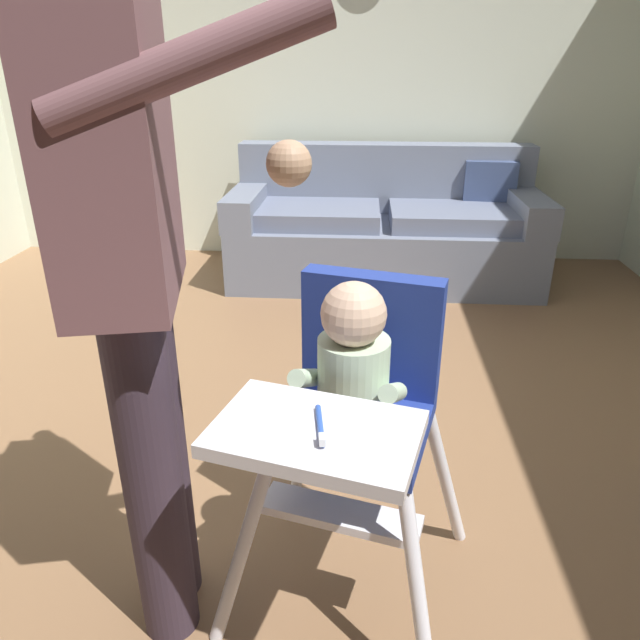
% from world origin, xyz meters
% --- Properties ---
extents(ground, '(6.22, 6.58, 0.10)m').
position_xyz_m(ground, '(0.00, 0.00, -0.05)').
color(ground, brown).
extents(wall_far, '(5.42, 0.06, 2.72)m').
position_xyz_m(wall_far, '(0.00, 2.52, 1.36)').
color(wall_far, silver).
rests_on(wall_far, ground).
extents(couch, '(2.03, 0.86, 0.86)m').
position_xyz_m(couch, '(0.52, 2.00, 0.33)').
color(couch, slate).
rests_on(couch, ground).
extents(high_chair, '(0.73, 0.82, 0.93)m').
position_xyz_m(high_chair, '(0.36, -0.65, 0.63)').
color(high_chair, white).
rests_on(high_chair, ground).
extents(adult_standing, '(0.58, 0.50, 1.69)m').
position_xyz_m(adult_standing, '(-0.11, -0.75, 0.96)').
color(adult_standing, '#352935').
rests_on(adult_standing, ground).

